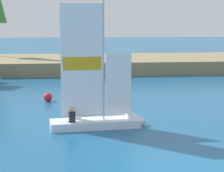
# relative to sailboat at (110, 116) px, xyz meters

# --- Properties ---
(ground_plane) EXTENTS (200.00, 200.00, 0.00)m
(ground_plane) POSITION_rel_sailboat_xyz_m (1.87, -5.91, -0.53)
(ground_plane) COLOR #195684
(shore_bank) EXTENTS (80.00, 10.12, 1.19)m
(shore_bank) POSITION_rel_sailboat_xyz_m (1.87, 22.23, 0.07)
(shore_bank) COLOR #897A56
(shore_bank) RESTS_ON ground
(sailboat) EXTENTS (4.72, 1.64, 6.28)m
(sailboat) POSITION_rel_sailboat_xyz_m (0.00, 0.00, 0.00)
(sailboat) COLOR silver
(sailboat) RESTS_ON ground
(channel_buoy) EXTENTS (0.52, 0.52, 0.52)m
(channel_buoy) POSITION_rel_sailboat_xyz_m (-3.14, 6.49, -0.27)
(channel_buoy) COLOR red
(channel_buoy) RESTS_ON ground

